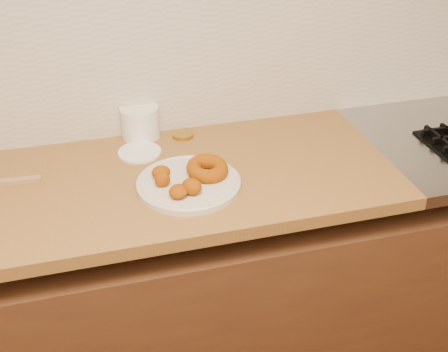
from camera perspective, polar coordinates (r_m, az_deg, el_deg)
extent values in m
cube|color=#55321B|center=(2.02, 0.12, -11.67)|extent=(3.60, 0.60, 0.77)
cube|color=#945E2B|center=(1.69, -21.63, -2.72)|extent=(2.30, 0.62, 0.04)
cube|color=beige|center=(1.84, -2.37, 13.61)|extent=(3.60, 0.02, 0.60)
cube|color=black|center=(1.93, 21.66, 2.98)|extent=(0.01, 0.24, 0.02)
cylinder|color=beige|center=(1.61, -3.61, -0.78)|extent=(0.30, 0.30, 0.02)
torus|color=#9C4203|center=(1.63, -1.73, 0.77)|extent=(0.18, 0.18, 0.06)
ellipsoid|color=#9C4203|center=(1.62, -6.42, 0.38)|extent=(0.06, 0.04, 0.04)
ellipsoid|color=#9C4203|center=(1.58, -6.28, -0.37)|extent=(0.05, 0.04, 0.04)
ellipsoid|color=#9C4203|center=(1.54, -4.65, -1.56)|extent=(0.07, 0.08, 0.03)
ellipsoid|color=#9C4203|center=(1.54, -3.30, -1.07)|extent=(0.08, 0.08, 0.05)
cylinder|color=white|center=(1.88, -8.52, 5.45)|extent=(0.15, 0.15, 0.10)
cylinder|color=white|center=(1.80, -8.57, 2.40)|extent=(0.16, 0.16, 0.01)
cylinder|color=#B3872F|center=(1.88, -4.20, 4.20)|extent=(0.07, 0.07, 0.01)
cube|color=#A17950|center=(1.74, -20.90, -0.52)|extent=(0.17, 0.03, 0.01)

